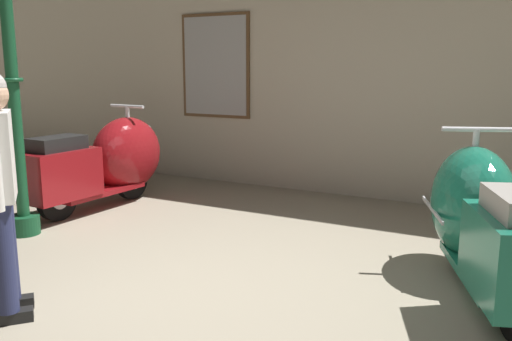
% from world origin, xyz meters
% --- Properties ---
extents(ground_plane, '(60.00, 60.00, 0.00)m').
position_xyz_m(ground_plane, '(0.00, 0.00, 0.00)').
color(ground_plane, gray).
extents(showroom_back_wall, '(18.00, 0.63, 3.94)m').
position_xyz_m(showroom_back_wall, '(0.14, 3.34, 1.97)').
color(showroom_back_wall, '#BCB29E').
rests_on(showroom_back_wall, ground).
extents(scooter_0, '(0.63, 1.85, 1.11)m').
position_xyz_m(scooter_0, '(-2.45, 1.55, 0.51)').
color(scooter_0, black).
rests_on(scooter_0, ground).
extents(scooter_1, '(1.14, 1.88, 1.11)m').
position_xyz_m(scooter_1, '(1.49, 1.01, 0.51)').
color(scooter_1, black).
rests_on(scooter_1, ground).
extents(lamppost, '(0.31, 0.31, 2.74)m').
position_xyz_m(lamppost, '(-2.41, 0.36, 1.60)').
color(lamppost, '#144728').
rests_on(lamppost, ground).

